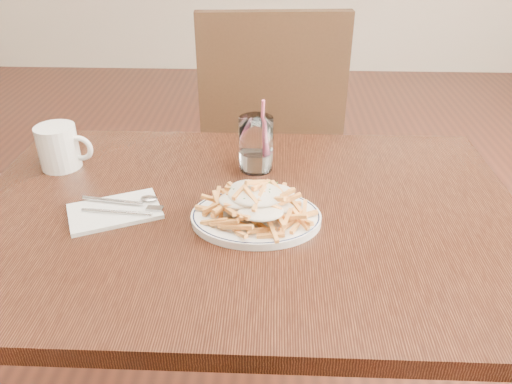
{
  "coord_description": "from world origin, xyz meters",
  "views": [
    {
      "loc": [
        0.06,
        -0.91,
        1.33
      ],
      "look_at": [
        0.03,
        -0.05,
        0.82
      ],
      "focal_mm": 35.0,
      "sensor_mm": 36.0,
      "label": 1
    }
  ],
  "objects_px": {
    "loaded_fries": "(256,200)",
    "water_glass": "(256,147)",
    "table": "(245,238)",
    "chair_far": "(270,133)",
    "fries_plate": "(256,217)",
    "coffee_mug": "(59,147)"
  },
  "relations": [
    {
      "from": "chair_far",
      "to": "water_glass",
      "type": "height_order",
      "value": "chair_far"
    },
    {
      "from": "fries_plate",
      "to": "coffee_mug",
      "type": "bearing_deg",
      "value": 155.49
    },
    {
      "from": "chair_far",
      "to": "fries_plate",
      "type": "height_order",
      "value": "chair_far"
    },
    {
      "from": "table",
      "to": "water_glass",
      "type": "distance_m",
      "value": 0.23
    },
    {
      "from": "table",
      "to": "loaded_fries",
      "type": "distance_m",
      "value": 0.14
    },
    {
      "from": "coffee_mug",
      "to": "water_glass",
      "type": "bearing_deg",
      "value": 1.21
    },
    {
      "from": "fries_plate",
      "to": "loaded_fries",
      "type": "xyz_separation_m",
      "value": [
        -0.0,
        0.0,
        0.04
      ]
    },
    {
      "from": "loaded_fries",
      "to": "coffee_mug",
      "type": "relative_size",
      "value": 1.9
    },
    {
      "from": "table",
      "to": "coffee_mug",
      "type": "xyz_separation_m",
      "value": [
        -0.46,
        0.18,
        0.13
      ]
    },
    {
      "from": "table",
      "to": "loaded_fries",
      "type": "relative_size",
      "value": 4.62
    },
    {
      "from": "fries_plate",
      "to": "loaded_fries",
      "type": "height_order",
      "value": "loaded_fries"
    },
    {
      "from": "fries_plate",
      "to": "loaded_fries",
      "type": "bearing_deg",
      "value": 180.0
    },
    {
      "from": "table",
      "to": "chair_far",
      "type": "height_order",
      "value": "chair_far"
    },
    {
      "from": "loaded_fries",
      "to": "water_glass",
      "type": "bearing_deg",
      "value": 92.33
    },
    {
      "from": "table",
      "to": "coffee_mug",
      "type": "relative_size",
      "value": 8.77
    },
    {
      "from": "chair_far",
      "to": "coffee_mug",
      "type": "bearing_deg",
      "value": -130.44
    },
    {
      "from": "loaded_fries",
      "to": "water_glass",
      "type": "height_order",
      "value": "water_glass"
    },
    {
      "from": "chair_far",
      "to": "fries_plate",
      "type": "bearing_deg",
      "value": -91.16
    },
    {
      "from": "loaded_fries",
      "to": "coffee_mug",
      "type": "distance_m",
      "value": 0.54
    },
    {
      "from": "table",
      "to": "coffee_mug",
      "type": "height_order",
      "value": "coffee_mug"
    },
    {
      "from": "table",
      "to": "water_glass",
      "type": "height_order",
      "value": "water_glass"
    },
    {
      "from": "chair_far",
      "to": "loaded_fries",
      "type": "bearing_deg",
      "value": -91.16
    }
  ]
}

